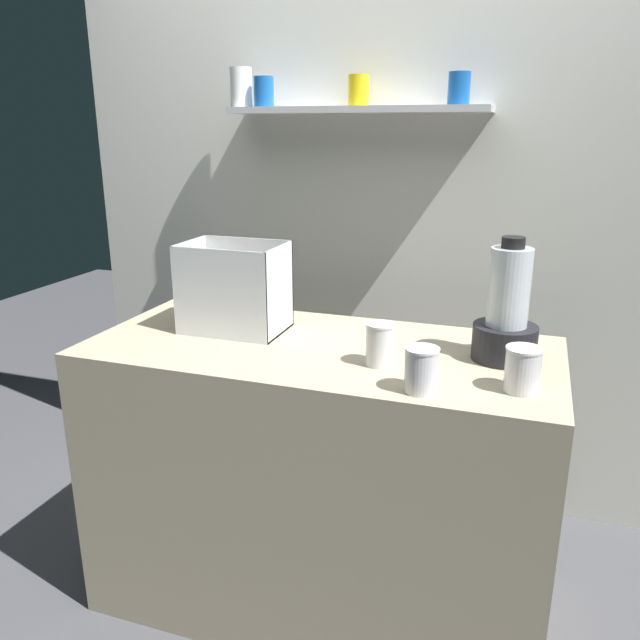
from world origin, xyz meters
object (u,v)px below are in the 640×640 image
at_px(blender_pitcher, 507,316).
at_px(juice_cup_orange_middle, 522,372).
at_px(carrot_display_bin, 235,303).
at_px(juice_cup_orange_far_left, 380,347).
at_px(juice_cup_mango_left, 421,373).

xyz_separation_m(blender_pitcher, juice_cup_orange_middle, (0.06, -0.22, -0.08)).
xyz_separation_m(carrot_display_bin, juice_cup_orange_far_left, (0.51, -0.16, -0.03)).
bearing_deg(juice_cup_mango_left, juice_cup_orange_middle, 19.28).
height_order(blender_pitcher, juice_cup_orange_middle, blender_pitcher).
distance_m(juice_cup_orange_far_left, juice_cup_orange_middle, 0.38).
height_order(blender_pitcher, juice_cup_mango_left, blender_pitcher).
height_order(blender_pitcher, juice_cup_orange_far_left, blender_pitcher).
height_order(juice_cup_orange_far_left, juice_cup_mango_left, juice_cup_orange_far_left).
bearing_deg(juice_cup_orange_middle, juice_cup_mango_left, -160.72).
distance_m(carrot_display_bin, juice_cup_orange_middle, 0.92).
bearing_deg(juice_cup_orange_middle, carrot_display_bin, 166.14).
bearing_deg(juice_cup_orange_middle, blender_pitcher, 104.20).
bearing_deg(juice_cup_orange_far_left, blender_pitcher, 26.09).
bearing_deg(juice_cup_orange_far_left, carrot_display_bin, 163.01).
xyz_separation_m(blender_pitcher, juice_cup_orange_far_left, (-0.32, -0.16, -0.07)).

